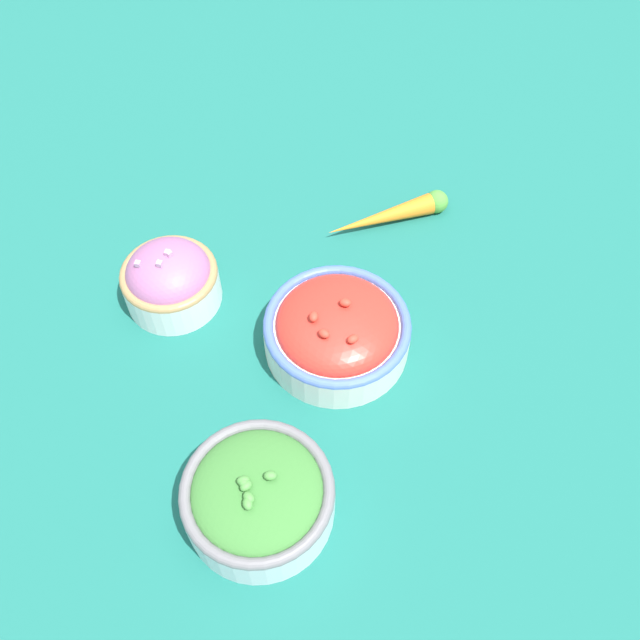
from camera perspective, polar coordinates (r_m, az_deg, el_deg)
ground_plane at (r=0.85m, az=0.00°, el=-1.15°), size 3.00×3.00×0.00m
bowl_red_onion at (r=0.87m, az=-11.90°, el=3.24°), size 0.12×0.12×0.08m
bowl_cherry_tomatoes at (r=0.81m, az=1.37°, el=-0.79°), size 0.17×0.17×0.08m
bowl_broccoli at (r=0.72m, az=-4.98°, el=-13.88°), size 0.15×0.15×0.08m
loose_carrot at (r=0.95m, az=5.76°, el=8.39°), size 0.03×0.17×0.03m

